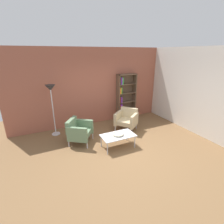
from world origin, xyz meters
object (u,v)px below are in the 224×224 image
object	(u,v)px
decorative_bowl	(118,134)
bookshelf_tall	(124,98)
armchair_near_window	(127,119)
coffee_table_low	(118,136)
armchair_corner_red	(79,130)
floor_lamp_torchiere	(51,94)

from	to	relation	value
decorative_bowl	bookshelf_tall	bearing A→B (deg)	56.22
decorative_bowl	armchair_near_window	distance (m)	1.29
bookshelf_tall	coffee_table_low	size ratio (longest dim) A/B	1.90
armchair_corner_red	coffee_table_low	bearing A→B (deg)	-93.28
armchair_corner_red	armchair_near_window	bearing A→B (deg)	-49.20
bookshelf_tall	armchair_corner_red	world-z (taller)	bookshelf_tall
coffee_table_low	armchair_near_window	size ratio (longest dim) A/B	1.05
armchair_corner_red	decorative_bowl	bearing A→B (deg)	-93.28
bookshelf_tall	armchair_near_window	bearing A→B (deg)	-114.18
armchair_near_window	decorative_bowl	bearing A→B (deg)	-79.82
coffee_table_low	floor_lamp_torchiere	xyz separation A→B (m)	(-1.58, 1.69, 1.08)
armchair_corner_red	bookshelf_tall	bearing A→B (deg)	-28.01
bookshelf_tall	armchair_corner_red	bearing A→B (deg)	-153.02
decorative_bowl	floor_lamp_torchiere	distance (m)	2.52
floor_lamp_torchiere	decorative_bowl	bearing A→B (deg)	-46.81
bookshelf_tall	armchair_corner_red	size ratio (longest dim) A/B	2.01
bookshelf_tall	coffee_table_low	world-z (taller)	bookshelf_tall
armchair_near_window	armchair_corner_red	bearing A→B (deg)	-122.31
decorative_bowl	armchair_near_window	size ratio (longest dim) A/B	0.34
coffee_table_low	decorative_bowl	size ratio (longest dim) A/B	3.12
armchair_corner_red	floor_lamp_torchiere	world-z (taller)	floor_lamp_torchiere
bookshelf_tall	coffee_table_low	bearing A→B (deg)	-123.78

